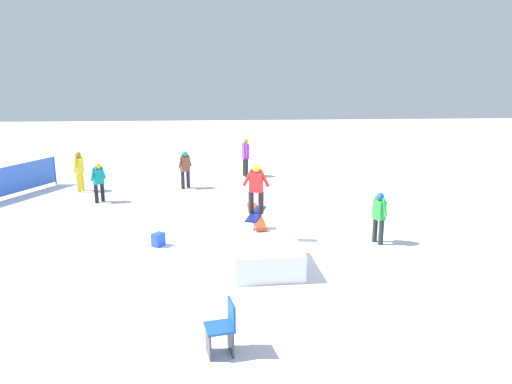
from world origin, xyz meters
TOP-DOWN VIEW (x-y plane):
  - ground_plane at (0.00, 0.00)m, footprint 60.00×60.00m
  - rail_feature at (0.00, 0.00)m, footprint 2.28×0.38m
  - snow_kicker_ramp at (-1.89, -0.09)m, footprint 1.87×1.58m
  - main_rider_on_rail at (0.00, 0.00)m, footprint 1.48×0.71m
  - bystander_teal at (4.13, 4.99)m, footprint 0.49×0.46m
  - bystander_green at (-0.43, -3.13)m, footprint 0.58×0.29m
  - bystander_yellow at (5.72, 6.05)m, footprint 0.67×0.28m
  - bystander_brown at (5.92, 2.24)m, footprint 0.50×0.51m
  - bystander_purple at (7.88, -0.10)m, footprint 0.71×0.30m
  - loose_snowboard_white at (4.08, -4.33)m, footprint 0.57×1.29m
  - folding_chair at (-5.28, 0.89)m, footprint 0.52×0.52m
  - backpack_on_snow at (-0.26, 2.51)m, footprint 0.37×0.36m
  - safety_fence at (5.27, 8.12)m, footprint 3.32×1.69m

SIDE VIEW (x-z plane):
  - ground_plane at x=0.00m, z-range 0.00..0.00m
  - loose_snowboard_white at x=4.08m, z-range 0.00..0.02m
  - backpack_on_snow at x=-0.26m, z-range 0.00..0.34m
  - snow_kicker_ramp at x=-1.89m, z-range 0.00..0.60m
  - folding_chair at x=-5.28m, z-range -0.03..0.85m
  - safety_fence at x=5.27m, z-range 0.05..1.15m
  - rail_feature at x=0.00m, z-range 0.25..0.96m
  - bystander_teal at x=4.13m, z-range 0.08..1.42m
  - bystander_green at x=-0.43m, z-range 0.08..1.43m
  - bystander_brown at x=5.92m, z-range 0.09..1.49m
  - bystander_yellow at x=5.72m, z-range 0.09..1.56m
  - bystander_purple at x=7.88m, z-range 0.10..1.69m
  - main_rider_on_rail at x=0.00m, z-range 0.70..2.03m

